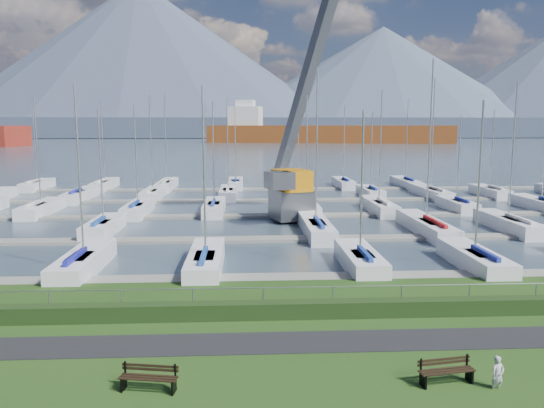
{
  "coord_description": "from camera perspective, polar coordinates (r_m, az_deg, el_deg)",
  "views": [
    {
      "loc": [
        -1.79,
        -21.8,
        8.11
      ],
      "look_at": [
        0.0,
        12.0,
        3.0
      ],
      "focal_mm": 35.0,
      "sensor_mm": 36.0,
      "label": 1
    }
  ],
  "objects": [
    {
      "name": "person",
      "position": [
        18.47,
        23.13,
        -16.13
      ],
      "size": [
        0.5,
        0.39,
        1.2
      ],
      "primitive_type": "imported",
      "rotation": [
        0.0,
        0.0,
        0.26
      ],
      "color": "#AEADB4",
      "rests_on": "grass"
    },
    {
      "name": "water",
      "position": [
        281.93,
        -2.68,
        6.85
      ],
      "size": [
        800.0,
        540.0,
        0.2
      ],
      "primitive_type": "cube",
      "color": "#3C4C59"
    },
    {
      "name": "cargo_ship_mid",
      "position": [
        244.03,
        5.05,
        7.47
      ],
      "size": [
        110.66,
        37.26,
        21.5
      ],
      "rotation": [
        0.0,
        0.0,
        -0.18
      ],
      "color": "brown",
      "rests_on": "water"
    },
    {
      "name": "path",
      "position": [
        20.55,
        2.28,
        -14.64
      ],
      "size": [
        160.0,
        2.0,
        0.04
      ],
      "primitive_type": "cube",
      "color": "black",
      "rests_on": "grass"
    },
    {
      "name": "bench_left",
      "position": [
        17.49,
        -13.11,
        -17.75
      ],
      "size": [
        1.85,
        0.73,
        0.85
      ],
      "rotation": [
        0.0,
        0.0,
        -0.17
      ],
      "color": "black",
      "rests_on": "grass"
    },
    {
      "name": "bench_right",
      "position": [
        18.32,
        18.21,
        -16.69
      ],
      "size": [
        1.84,
        0.69,
        0.85
      ],
      "rotation": [
        0.0,
        0.0,
        0.15
      ],
      "color": "black",
      "rests_on": "grass"
    },
    {
      "name": "sailboat_fleet",
      "position": [
        50.82,
        -3.01,
        5.55
      ],
      "size": [
        74.6,
        50.14,
        13.82
      ],
      "color": "silver",
      "rests_on": "water"
    },
    {
      "name": "fence",
      "position": [
        22.94,
        1.6,
        -8.96
      ],
      "size": [
        80.0,
        0.04,
        0.04
      ],
      "primitive_type": "cylinder",
      "rotation": [
        0.0,
        1.57,
        0.0
      ],
      "color": "gray",
      "rests_on": "grass"
    },
    {
      "name": "docks",
      "position": [
        48.55,
        -0.87,
        -1.29
      ],
      "size": [
        90.0,
        41.6,
        0.25
      ],
      "color": "slate",
      "rests_on": "water"
    },
    {
      "name": "mountains",
      "position": [
        428.26,
        -1.84,
        13.76
      ],
      "size": [
        1190.0,
        360.0,
        115.0
      ],
      "color": "#3A4255",
      "rests_on": "water"
    },
    {
      "name": "foothill",
      "position": [
        351.81,
        -2.76,
        8.24
      ],
      "size": [
        900.0,
        80.0,
        12.0
      ],
      "primitive_type": "cube",
      "color": "#40495E",
      "rests_on": "water"
    },
    {
      "name": "hedge",
      "position": [
        22.83,
        1.68,
        -11.29
      ],
      "size": [
        80.0,
        0.7,
        0.7
      ],
      "primitive_type": "cube",
      "color": "#1E3413",
      "rests_on": "grass"
    },
    {
      "name": "crane",
      "position": [
        47.13,
        2.56,
        5.19
      ],
      "size": [
        7.34,
        13.05,
        22.35
      ],
      "rotation": [
        0.0,
        0.0,
        0.31
      ],
      "color": "#525559",
      "rests_on": "water"
    }
  ]
}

